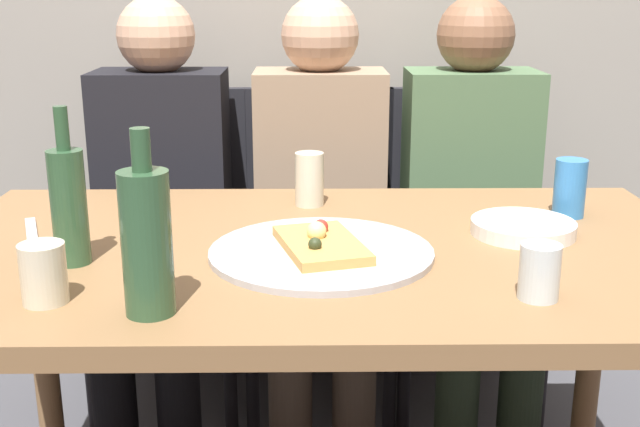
{
  "coord_description": "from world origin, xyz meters",
  "views": [
    {
      "loc": [
        -0.02,
        -1.4,
        1.2
      ],
      "look_at": [
        -0.0,
        0.04,
        0.78
      ],
      "focal_mm": 44.25,
      "sensor_mm": 36.0,
      "label": 1
    }
  ],
  "objects": [
    {
      "name": "dining_table",
      "position": [
        0.0,
        0.0,
        0.65
      ],
      "size": [
        1.47,
        0.85,
        0.73
      ],
      "color": "olive",
      "rests_on": "ground_plane"
    },
    {
      "name": "pizza_tray",
      "position": [
        -0.0,
        -0.06,
        0.73
      ],
      "size": [
        0.41,
        0.41,
        0.01
      ],
      "primitive_type": "cylinder",
      "color": "#ADADB2",
      "rests_on": "dining_table"
    },
    {
      "name": "pizza_slice_last",
      "position": [
        -0.0,
        -0.06,
        0.75
      ],
      "size": [
        0.18,
        0.25,
        0.05
      ],
      "color": "tan",
      "rests_on": "pizza_tray"
    },
    {
      "name": "wine_bottle",
      "position": [
        -0.26,
        -0.31,
        0.84
      ],
      "size": [
        0.07,
        0.07,
        0.28
      ],
      "color": "#2D5133",
      "rests_on": "dining_table"
    },
    {
      "name": "beer_bottle",
      "position": [
        -0.44,
        -0.09,
        0.83
      ],
      "size": [
        0.06,
        0.06,
        0.28
      ],
      "color": "#2D5133",
      "rests_on": "dining_table"
    },
    {
      "name": "tumbler_near",
      "position": [
        0.33,
        -0.26,
        0.77
      ],
      "size": [
        0.06,
        0.06,
        0.09
      ],
      "primitive_type": "cylinder",
      "color": "silver",
      "rests_on": "dining_table"
    },
    {
      "name": "tumbler_far",
      "position": [
        -0.43,
        -0.27,
        0.77
      ],
      "size": [
        0.07,
        0.07,
        0.09
      ],
      "primitive_type": "cylinder",
      "color": "beige",
      "rests_on": "dining_table"
    },
    {
      "name": "wine_glass",
      "position": [
        -0.02,
        0.28,
        0.78
      ],
      "size": [
        0.06,
        0.06,
        0.12
      ],
      "primitive_type": "cylinder",
      "color": "beige",
      "rests_on": "dining_table"
    },
    {
      "name": "soda_can",
      "position": [
        0.52,
        0.19,
        0.79
      ],
      "size": [
        0.07,
        0.07,
        0.12
      ],
      "primitive_type": "cylinder",
      "color": "#337AC1",
      "rests_on": "dining_table"
    },
    {
      "name": "plate_stack",
      "position": [
        0.4,
        0.06,
        0.74
      ],
      "size": [
        0.2,
        0.2,
        0.03
      ],
      "primitive_type": "cylinder",
      "color": "white",
      "rests_on": "dining_table"
    },
    {
      "name": "table_knife",
      "position": [
        -0.56,
        0.07,
        0.73
      ],
      "size": [
        0.1,
        0.21,
        0.01
      ],
      "primitive_type": "cube",
      "rotation": [
        0.0,
        0.0,
        5.07
      ],
      "color": "#B7B7BC",
      "rests_on": "dining_table"
    },
    {
      "name": "chair_left",
      "position": [
        -0.43,
        0.83,
        0.51
      ],
      "size": [
        0.44,
        0.44,
        0.9
      ],
      "rotation": [
        0.0,
        0.0,
        3.14
      ],
      "color": "black",
      "rests_on": "ground_plane"
    },
    {
      "name": "chair_middle",
      "position": [
        0.01,
        0.83,
        0.51
      ],
      "size": [
        0.44,
        0.44,
        0.9
      ],
      "rotation": [
        0.0,
        0.0,
        3.14
      ],
      "color": "black",
      "rests_on": "ground_plane"
    },
    {
      "name": "chair_right",
      "position": [
        0.43,
        0.83,
        0.51
      ],
      "size": [
        0.44,
        0.44,
        0.9
      ],
      "rotation": [
        0.0,
        0.0,
        3.14
      ],
      "color": "black",
      "rests_on": "ground_plane"
    },
    {
      "name": "guest_in_sweater",
      "position": [
        -0.43,
        0.67,
        0.64
      ],
      "size": [
        0.36,
        0.56,
        1.17
      ],
      "rotation": [
        0.0,
        0.0,
        3.14
      ],
      "color": "black",
      "rests_on": "ground_plane"
    },
    {
      "name": "guest_in_beanie",
      "position": [
        0.01,
        0.67,
        0.64
      ],
      "size": [
        0.36,
        0.56,
        1.17
      ],
      "rotation": [
        0.0,
        0.0,
        3.14
      ],
      "color": "#937A60",
      "rests_on": "ground_plane"
    },
    {
      "name": "guest_by_wall",
      "position": [
        0.43,
        0.67,
        0.64
      ],
      "size": [
        0.36,
        0.56,
        1.17
      ],
      "rotation": [
        0.0,
        0.0,
        3.14
      ],
      "color": "#4C6B47",
      "rests_on": "ground_plane"
    }
  ]
}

